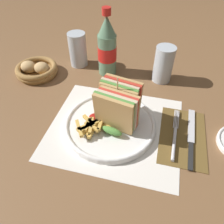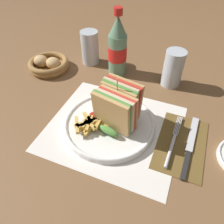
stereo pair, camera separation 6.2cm
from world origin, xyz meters
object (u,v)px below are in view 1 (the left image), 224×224
Objects in this scene: fork at (175,138)px; glass_near at (163,66)px; bread_basket at (37,70)px; plate_main at (110,124)px; coke_bottle_near at (107,47)px; club_sandwich at (118,106)px; glass_far at (78,52)px; knife at (191,137)px.

glass_near reaches higher than fork.
glass_near is at bearing 10.00° from bread_basket.
plate_main is 2.05× the size of glass_near.
coke_bottle_near is at bearing 106.52° from plate_main.
plate_main is 0.07m from club_sandwich.
coke_bottle_near reaches higher than fork.
club_sandwich is 0.36m from glass_far.
club_sandwich is at bearing -68.78° from coke_bottle_near.
bread_basket is at bearing -140.28° from glass_far.
bread_basket is at bearing 150.13° from plate_main.
club_sandwich is 0.66× the size of knife.
club_sandwich reaches higher than knife.
club_sandwich is 0.77× the size of fork.
bread_basket is at bearing 160.70° from fork.
coke_bottle_near is at bearing 135.14° from fork.
coke_bottle_near reaches higher than knife.
fork is (0.18, -0.01, -0.00)m from plate_main.
coke_bottle_near is 0.21m from glass_near.
coke_bottle_near reaches higher than glass_far.
knife is at bearing -33.70° from glass_far.
glass_far reaches higher than plate_main.
plate_main is at bearing -29.87° from bread_basket.
glass_far reaches higher than bread_basket.
glass_near is (-0.10, 0.26, 0.05)m from knife.
club_sandwich is 0.61× the size of coke_bottle_near.
plate_main is 2.05× the size of glass_far.
fork is at bearing -1.72° from plate_main.
glass_near is 1.00× the size of glass_far.
glass_near is at bearing -4.61° from glass_far.
fork is 1.46× the size of glass_far.
glass_far is at bearing 124.46° from plate_main.
coke_bottle_near is 1.85× the size of glass_far.
coke_bottle_near is at bearing 17.64° from bread_basket.
fork is 0.39m from coke_bottle_near.
coke_bottle_near is (-0.31, 0.26, 0.10)m from knife.
glass_near reaches higher than knife.
club_sandwich reaches higher than glass_near.
bread_basket is (-0.45, -0.08, -0.03)m from glass_near.
knife is at bearing -40.34° from coke_bottle_near.
glass_near is at bearing 103.85° from fork.
coke_bottle_near is 1.85× the size of glass_near.
knife is (0.23, 0.01, -0.00)m from plate_main.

